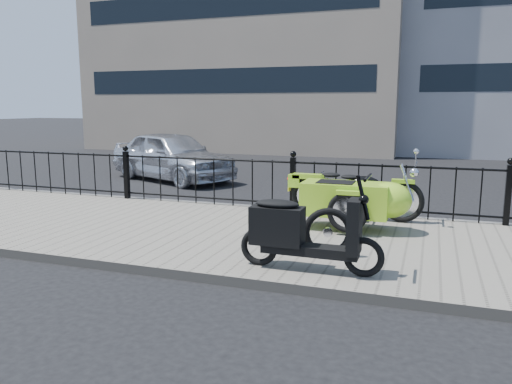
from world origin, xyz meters
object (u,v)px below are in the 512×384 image
(sedan_car, at_px, (172,156))
(spare_tire, at_px, (328,232))
(scooter, at_px, (300,232))
(motorcycle_sidecar, at_px, (358,198))

(sedan_car, bearing_deg, spare_tire, -113.35)
(spare_tire, bearing_deg, sedan_car, 132.78)
(scooter, distance_m, sedan_car, 8.29)
(scooter, height_order, sedan_car, sedan_car)
(scooter, bearing_deg, motorcycle_sidecar, 81.25)
(scooter, xyz_separation_m, spare_tire, (0.20, 0.60, -0.13))
(scooter, xyz_separation_m, sedan_car, (-5.21, 6.45, 0.11))
(scooter, bearing_deg, spare_tire, 71.27)
(spare_tire, bearing_deg, scooter, -108.73)
(motorcycle_sidecar, height_order, spare_tire, motorcycle_sidecar)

